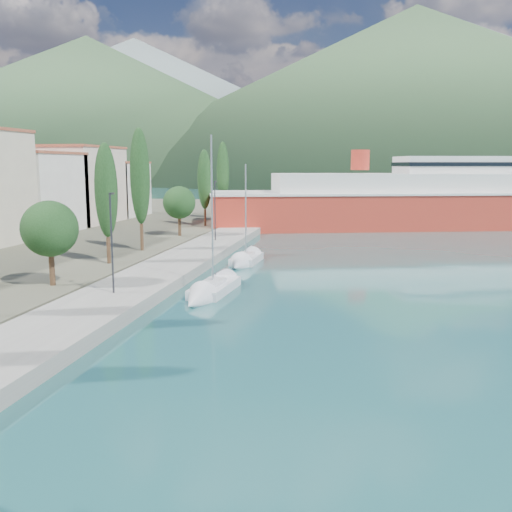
# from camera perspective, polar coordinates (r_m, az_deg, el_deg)

# --- Properties ---
(ground) EXTENTS (1400.00, 1400.00, 0.00)m
(ground) POSITION_cam_1_polar(r_m,az_deg,el_deg) (137.03, 7.99, 5.46)
(ground) COLOR #225A5B
(quay) EXTENTS (5.00, 88.00, 0.80)m
(quay) POSITION_cam_1_polar(r_m,az_deg,el_deg) (45.79, -8.43, -1.17)
(quay) COLOR gray
(quay) RESTS_ON ground
(hills_far) EXTENTS (1480.00, 900.00, 180.00)m
(hills_far) POSITION_cam_1_polar(r_m,az_deg,el_deg) (652.80, 22.76, 14.47)
(hills_far) COLOR slate
(hills_far) RESTS_ON ground
(tree_row) EXTENTS (3.64, 64.97, 11.11)m
(tree_row) POSITION_cam_1_polar(r_m,az_deg,el_deg) (51.61, -12.13, 6.14)
(tree_row) COLOR #47301E
(tree_row) RESTS_ON land_strip
(lamp_posts) EXTENTS (0.15, 48.08, 6.06)m
(lamp_posts) POSITION_cam_1_polar(r_m,az_deg,el_deg) (35.91, -13.73, 1.79)
(lamp_posts) COLOR #2D2D33
(lamp_posts) RESTS_ON quay
(sailboat_near) EXTENTS (2.59, 7.91, 11.20)m
(sailboat_near) POSITION_cam_1_polar(r_m,az_deg,el_deg) (36.79, -5.08, -3.83)
(sailboat_near) COLOR silver
(sailboat_near) RESTS_ON ground
(sailboat_mid) EXTENTS (2.36, 6.46, 9.36)m
(sailboat_mid) POSITION_cam_1_polar(r_m,az_deg,el_deg) (48.62, -1.38, -0.63)
(sailboat_mid) COLOR silver
(sailboat_mid) RESTS_ON ground
(ferry) EXTENTS (56.79, 26.15, 11.05)m
(ferry) POSITION_cam_1_polar(r_m,az_deg,el_deg) (81.28, 15.66, 5.15)
(ferry) COLOR red
(ferry) RESTS_ON ground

